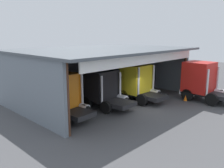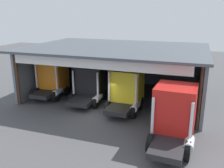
{
  "view_description": "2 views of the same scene",
  "coord_description": "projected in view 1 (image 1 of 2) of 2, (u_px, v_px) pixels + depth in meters",
  "views": [
    {
      "loc": [
        -15.73,
        -11.4,
        6.35
      ],
      "look_at": [
        0.0,
        3.68,
        1.67
      ],
      "focal_mm": 37.59,
      "sensor_mm": 36.0,
      "label": 1
    },
    {
      "loc": [
        7.16,
        -16.69,
        7.98
      ],
      "look_at": [
        0.0,
        3.68,
        1.67
      ],
      "focal_mm": 39.14,
      "sensor_mm": 36.0,
      "label": 2
    }
  ],
  "objects": [
    {
      "name": "ground_plane",
      "position": [
        143.0,
        109.0,
        20.15
      ],
      "size": [
        80.0,
        80.0,
        0.0
      ],
      "primitive_type": "plane",
      "color": "#4C4C4F",
      "rests_on": "ground"
    },
    {
      "name": "truck_yellow_left_bay",
      "position": [
        138.0,
        82.0,
        22.44
      ],
      "size": [
        2.7,
        4.34,
        3.47
      ],
      "rotation": [
        0.0,
        0.0,
        -0.02
      ],
      "color": "yellow",
      "rests_on": "ground"
    },
    {
      "name": "tool_cart",
      "position": [
        104.0,
        83.0,
        28.67
      ],
      "size": [
        0.9,
        0.6,
        1.0
      ],
      "primitive_type": "cube",
      "color": "black",
      "rests_on": "ground"
    },
    {
      "name": "truck_black_yard_outside",
      "position": [
        102.0,
        88.0,
        20.5
      ],
      "size": [
        2.86,
        4.79,
        3.26
      ],
      "rotation": [
        0.0,
        0.0,
        0.04
      ],
      "color": "black",
      "rests_on": "ground"
    },
    {
      "name": "traffic_cone",
      "position": [
        185.0,
        98.0,
        22.66
      ],
      "size": [
        0.36,
        0.36,
        0.56
      ],
      "primitive_type": "cone",
      "color": "orange",
      "rests_on": "ground"
    },
    {
      "name": "workshop_shed",
      "position": [
        95.0,
        62.0,
        23.49
      ],
      "size": [
        16.35,
        11.66,
        4.98
      ],
      "color": "slate",
      "rests_on": "ground"
    },
    {
      "name": "truck_red_center_left_bay",
      "position": [
        201.0,
        80.0,
        22.54
      ],
      "size": [
        2.65,
        4.99,
        3.72
      ],
      "rotation": [
        0.0,
        0.0,
        -0.04
      ],
      "color": "red",
      "rests_on": "ground"
    },
    {
      "name": "oil_drum",
      "position": [
        105.0,
        81.0,
        29.95
      ],
      "size": [
        0.58,
        0.58,
        0.95
      ],
      "primitive_type": "cylinder",
      "color": "#194CB2",
      "rests_on": "ground"
    },
    {
      "name": "truck_orange_center_bay",
      "position": [
        62.0,
        95.0,
        17.65
      ],
      "size": [
        2.7,
        4.33,
        3.56
      ],
      "rotation": [
        0.0,
        0.0,
        0.06
      ],
      "color": "orange",
      "rests_on": "ground"
    }
  ]
}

